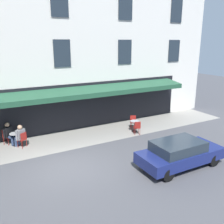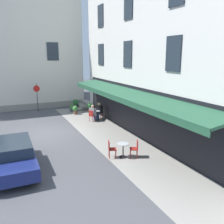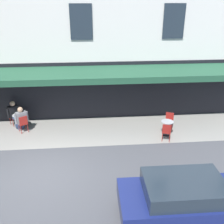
# 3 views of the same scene
# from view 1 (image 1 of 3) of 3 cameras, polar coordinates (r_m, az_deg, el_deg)

# --- Properties ---
(ground_plane) EXTENTS (70.00, 70.00, 0.00)m
(ground_plane) POSITION_cam_1_polar(r_m,az_deg,el_deg) (12.64, -10.31, -12.32)
(ground_plane) COLOR #4C4C51
(sidewalk_cafe_terrace) EXTENTS (20.50, 3.20, 0.01)m
(sidewalk_cafe_terrace) POSITION_cam_1_polar(r_m,az_deg,el_deg) (16.62, -3.52, -5.01)
(sidewalk_cafe_terrace) COLOR gray
(sidewalk_cafe_terrace) RESTS_ON ground_plane
(cafe_building_facade) EXTENTS (20.00, 10.70, 15.00)m
(cafe_building_facade) POSITION_cam_1_polar(r_m,az_deg,el_deg) (21.50, -9.43, 19.84)
(cafe_building_facade) COLOR silver
(cafe_building_facade) RESTS_ON ground_plane
(cafe_table_near_entrance) EXTENTS (0.60, 0.60, 0.75)m
(cafe_table_near_entrance) POSITION_cam_1_polar(r_m,az_deg,el_deg) (16.96, 5.19, -2.86)
(cafe_table_near_entrance) COLOR black
(cafe_table_near_entrance) RESTS_ON ground_plane
(cafe_chair_red_kerbside) EXTENTS (0.51, 0.51, 0.91)m
(cafe_chair_red_kerbside) POSITION_cam_1_polar(r_m,az_deg,el_deg) (16.37, 5.79, -3.37)
(cafe_chair_red_kerbside) COLOR maroon
(cafe_chair_red_kerbside) RESTS_ON ground_plane
(cafe_chair_red_under_awning) EXTENTS (0.53, 0.53, 0.91)m
(cafe_chair_red_under_awning) POSITION_cam_1_polar(r_m,az_deg,el_deg) (17.53, 4.88, -2.03)
(cafe_chair_red_under_awning) COLOR maroon
(cafe_chair_red_under_awning) RESTS_ON ground_plane
(cafe_table_mid_terrace) EXTENTS (0.60, 0.60, 0.75)m
(cafe_table_mid_terrace) POSITION_cam_1_polar(r_m,az_deg,el_deg) (15.72, -21.36, -5.47)
(cafe_table_mid_terrace) COLOR black
(cafe_table_mid_terrace) RESTS_ON ground_plane
(cafe_chair_red_by_window) EXTENTS (0.55, 0.55, 0.91)m
(cafe_chair_red_by_window) POSITION_cam_1_polar(r_m,az_deg,el_deg) (15.24, -19.83, -5.75)
(cafe_chair_red_by_window) COLOR maroon
(cafe_chair_red_by_window) RESTS_ON ground_plane
(cafe_chair_red_corner_right) EXTENTS (0.56, 0.56, 0.91)m
(cafe_chair_red_corner_right) POSITION_cam_1_polar(r_m,az_deg,el_deg) (16.11, -23.07, -4.92)
(cafe_chair_red_corner_right) COLOR maroon
(cafe_chair_red_corner_right) RESTS_ON ground_plane
(seated_patron_in_black) EXTENTS (0.67, 0.69, 1.36)m
(seated_patron_in_black) POSITION_cam_1_polar(r_m,az_deg,el_deg) (15.91, -22.56, -4.46)
(seated_patron_in_black) COLOR navy
(seated_patron_in_black) RESTS_ON ground_plane
(seated_companion_in_grey) EXTENTS (0.65, 0.67, 1.34)m
(seated_companion_in_grey) POSITION_cam_1_polar(r_m,az_deg,el_deg) (15.34, -20.43, -5.00)
(seated_companion_in_grey) COLOR navy
(seated_companion_in_grey) RESTS_ON ground_plane
(parked_car_navy) EXTENTS (4.32, 1.84, 1.33)m
(parked_car_navy) POSITION_cam_1_polar(r_m,az_deg,el_deg) (12.66, 15.27, -9.01)
(parked_car_navy) COLOR navy
(parked_car_navy) RESTS_ON ground_plane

